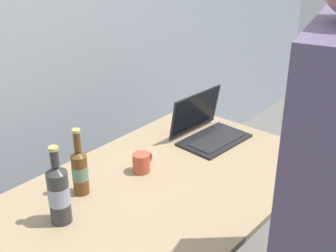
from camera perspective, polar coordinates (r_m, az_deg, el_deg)
desk at (r=1.89m, az=-1.13°, el=-9.52°), size 1.46×0.88×0.70m
laptop at (r=2.21m, az=4.97°, el=-0.33°), size 0.35×0.28×0.22m
beer_bottle_dark at (r=1.79m, az=-11.12°, el=-5.51°), size 0.06×0.06×0.28m
beer_bottle_amber at (r=1.64m, az=-13.69°, el=-8.25°), size 0.08×0.08×0.30m
person_figure at (r=1.36m, az=18.84°, el=-13.59°), size 0.49×0.35×1.73m
coffee_mug at (r=1.93m, az=-3.35°, el=-4.63°), size 0.11×0.07×0.08m
back_wall at (r=2.27m, az=-18.70°, el=13.70°), size 6.00×0.10×2.60m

